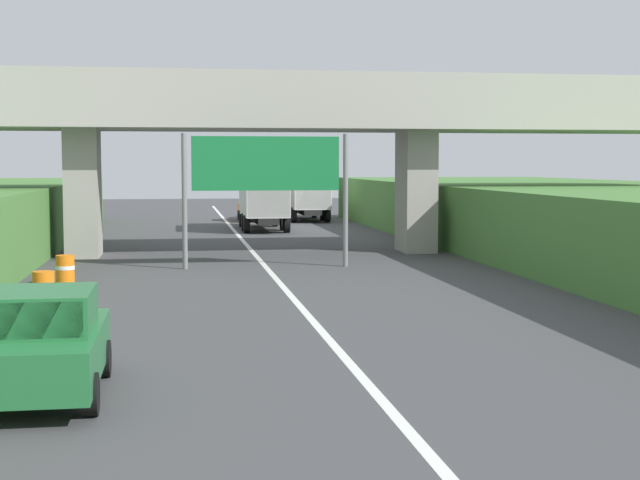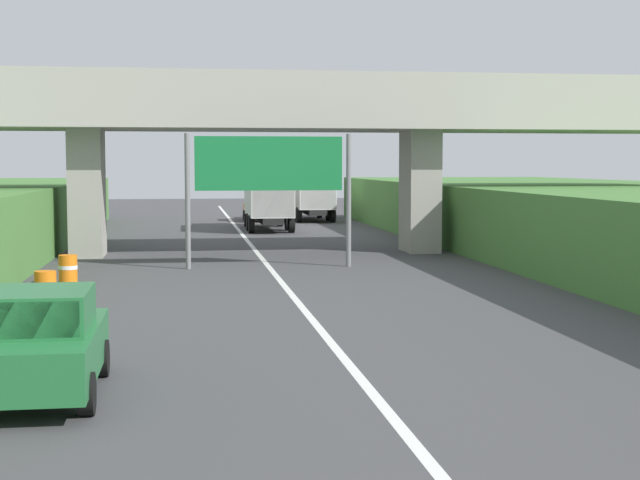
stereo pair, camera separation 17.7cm
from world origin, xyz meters
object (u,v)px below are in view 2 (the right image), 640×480
at_px(construction_barrel_3, 11,314).
at_px(construction_barrel_5, 68,269).
at_px(overhead_highway_sign, 269,171).
at_px(construction_barrel_4, 46,288).
at_px(truck_black, 311,191).
at_px(truck_white, 268,195).
at_px(car_orange, 259,208).
at_px(car_green, 41,343).

bearing_deg(construction_barrel_3, construction_barrel_5, 88.91).
relative_size(overhead_highway_sign, construction_barrel_3, 6.53).
xyz_separation_m(overhead_highway_sign, construction_barrel_5, (-6.51, -3.67, -2.97)).
xyz_separation_m(construction_barrel_4, construction_barrel_5, (0.05, 4.32, 0.00)).
xyz_separation_m(overhead_highway_sign, construction_barrel_4, (-6.56, -7.99, -2.97)).
relative_size(overhead_highway_sign, truck_black, 0.81).
relative_size(truck_white, truck_black, 1.00).
distance_m(overhead_highway_sign, car_orange, 27.39).
height_order(truck_black, construction_barrel_5, truck_black).
distance_m(car_orange, construction_barrel_4, 36.17).
bearing_deg(truck_black, truck_white, -112.96).
relative_size(car_green, construction_barrel_5, 4.56).
bearing_deg(truck_black, car_green, -102.99).
bearing_deg(car_green, construction_barrel_3, 104.70).
bearing_deg(construction_barrel_5, construction_barrel_3, -91.09).
bearing_deg(overhead_highway_sign, truck_black, 79.25).
height_order(truck_white, truck_black, same).
bearing_deg(car_orange, truck_white, -91.12).
bearing_deg(overhead_highway_sign, construction_barrel_3, -118.48).
distance_m(truck_white, construction_barrel_5, 23.98).
distance_m(construction_barrel_3, construction_barrel_4, 4.32).
relative_size(truck_white, construction_barrel_3, 8.11).
xyz_separation_m(truck_white, car_orange, (0.16, 8.36, -1.08)).
bearing_deg(car_orange, car_green, -98.83).
bearing_deg(truck_black, construction_barrel_3, -106.67).
height_order(construction_barrel_4, construction_barrel_5, same).
xyz_separation_m(construction_barrel_3, construction_barrel_5, (0.16, 8.64, 0.00)).
xyz_separation_m(truck_white, construction_barrel_3, (-8.28, -31.16, -1.47)).
distance_m(truck_white, car_green, 37.34).
xyz_separation_m(truck_black, car_orange, (-3.41, -0.07, -1.08)).
bearing_deg(construction_barrel_4, car_orange, 76.68).
bearing_deg(truck_white, truck_black, 67.04).
bearing_deg(construction_barrel_4, truck_white, 73.06).
height_order(car_green, car_orange, same).
bearing_deg(construction_barrel_4, car_green, -82.26).
xyz_separation_m(overhead_highway_sign, car_green, (-5.22, -17.84, -2.57)).
relative_size(overhead_highway_sign, car_orange, 1.43).
xyz_separation_m(truck_black, construction_barrel_5, (-11.69, -30.95, -1.47)).
relative_size(truck_white, car_green, 1.78).
bearing_deg(truck_white, car_green, -100.55).
relative_size(truck_black, construction_barrel_5, 8.11).
bearing_deg(construction_barrel_4, construction_barrel_5, 89.30).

